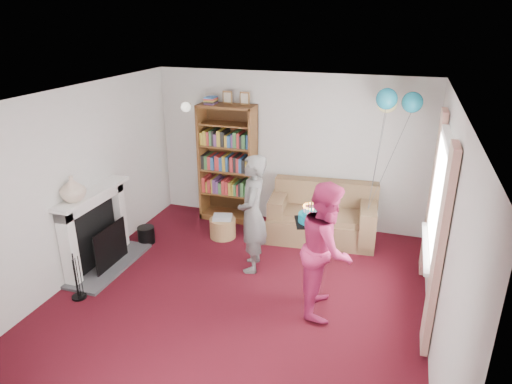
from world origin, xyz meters
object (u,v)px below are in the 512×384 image
(person_striped, at_px, (252,214))
(birthday_cake, at_px, (311,218))
(sofa, at_px, (322,217))
(person_magenta, at_px, (326,248))
(bookcase, at_px, (228,164))

(person_striped, distance_m, birthday_cake, 1.04)
(sofa, relative_size, person_magenta, 1.01)
(bookcase, distance_m, person_striped, 1.77)
(bookcase, relative_size, person_striped, 1.33)
(sofa, relative_size, person_striped, 1.00)
(person_striped, height_order, birthday_cake, person_striped)
(bookcase, distance_m, sofa, 1.80)
(sofa, height_order, birthday_cake, birthday_cake)
(sofa, relative_size, birthday_cake, 4.59)
(bookcase, height_order, person_striped, bookcase)
(bookcase, xyz_separation_m, person_magenta, (2.04, -2.12, -0.16))
(bookcase, bearing_deg, person_striped, -58.36)
(person_striped, bearing_deg, bookcase, -160.82)
(sofa, bearing_deg, bookcase, 166.46)
(bookcase, relative_size, sofa, 1.33)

